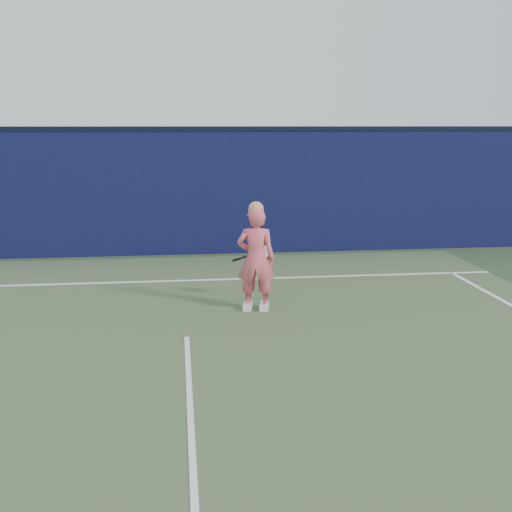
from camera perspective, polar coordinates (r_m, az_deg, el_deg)
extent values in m
plane|color=#2F462B|center=(7.25, -6.05, -9.81)|extent=(80.00, 80.00, 0.00)
cube|color=#415535|center=(5.44, -5.67, -17.47)|extent=(11.00, 16.00, 0.01)
cube|color=#0B0F34|center=(13.33, -6.65, 5.56)|extent=(24.00, 0.40, 2.50)
cube|color=black|center=(13.25, -6.79, 11.16)|extent=(24.00, 0.42, 0.10)
imported|color=#E75A6C|center=(9.16, 0.00, -0.28)|extent=(0.61, 0.47, 1.50)
sphere|color=tan|center=(9.04, 0.00, 4.18)|extent=(0.22, 0.22, 0.22)
cube|color=white|center=(9.32, 0.74, -4.51)|extent=(0.18, 0.30, 0.10)
cube|color=white|center=(9.34, -0.74, -4.47)|extent=(0.18, 0.30, 0.10)
torus|color=black|center=(9.62, 0.46, 0.31)|extent=(0.32, 0.14, 0.32)
torus|color=gold|center=(9.62, 0.46, 0.31)|extent=(0.26, 0.11, 0.26)
cylinder|color=beige|center=(9.62, 0.46, 0.31)|extent=(0.26, 0.10, 0.26)
cylinder|color=black|center=(9.63, -0.96, -0.07)|extent=(0.29, 0.06, 0.11)
cylinder|color=black|center=(9.63, -1.75, -0.32)|extent=(0.13, 0.05, 0.07)
cube|color=white|center=(11.07, -6.41, -2.18)|extent=(11.00, 0.08, 0.01)
cube|color=white|center=(5.43, -5.67, -17.40)|extent=(0.06, 6.00, 0.01)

